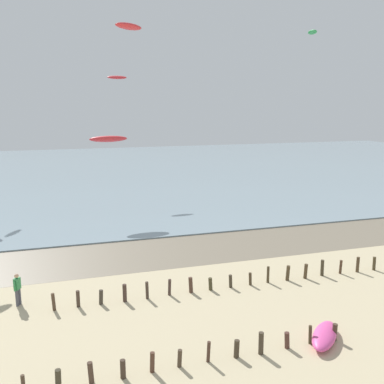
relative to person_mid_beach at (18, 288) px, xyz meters
The scene contains 10 objects.
wet_sand_strip 7.14m from the person_mid_beach, 54.59° to the left, with size 120.00×6.43×0.01m, color #7A6D59.
sea 44.19m from the person_mid_beach, 84.67° to the left, with size 160.00×70.00×0.10m, color #7F939E.
groyne_mid 10.59m from the person_mid_beach, 46.17° to the right, with size 13.02×0.35×0.97m.
groyne_far 11.42m from the person_mid_beach, ahead, with size 19.33×0.39×0.99m.
person_mid_beach is the anchor object (origin of this frame).
grounded_kite 15.18m from the person_mid_beach, 30.08° to the right, with size 2.68×0.96×0.54m, color #E54C99.
kite_aloft_0 15.57m from the person_mid_beach, 28.27° to the left, with size 2.01×0.64×0.32m, color red.
kite_aloft_1 36.58m from the person_mid_beach, 33.22° to the left, with size 1.91×0.61×0.31m, color green.
kite_aloft_2 32.89m from the person_mid_beach, 72.55° to the left, with size 2.23×0.71×0.36m, color red.
kite_aloft_5 19.57m from the person_mid_beach, 68.89° to the left, with size 3.41×1.09×0.55m, color red.
Camera 1 is at (-1.54, -5.13, 10.23)m, focal length 40.70 mm.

